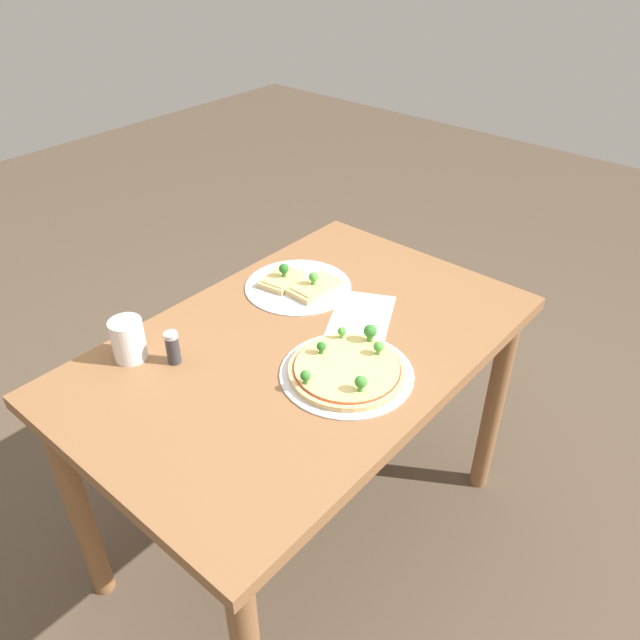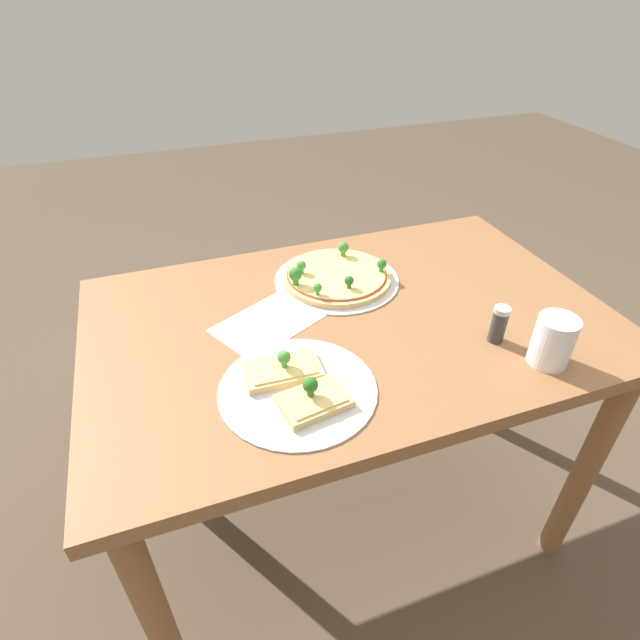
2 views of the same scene
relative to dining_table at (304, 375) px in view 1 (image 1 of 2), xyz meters
The scene contains 7 objects.
ground_plane 0.66m from the dining_table, ahead, with size 8.00×8.00×0.00m, color brown.
dining_table is the anchor object (origin of this frame).
pizza_tray_whole 0.21m from the dining_table, 81.44° to the left, with size 0.32×0.32×0.07m.
pizza_tray_slice 0.29m from the dining_table, 135.62° to the right, with size 0.31×0.31×0.06m.
drinking_cup 0.46m from the dining_table, 41.13° to the right, with size 0.08×0.08×0.11m, color white.
condiment_shaker 0.36m from the dining_table, 35.13° to the right, with size 0.04×0.04×0.09m.
paper_menu 0.22m from the dining_table, 166.87° to the left, with size 0.24×0.16×0.00m, color white.
Camera 1 is at (0.95, 0.87, 1.73)m, focal length 35.00 mm.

